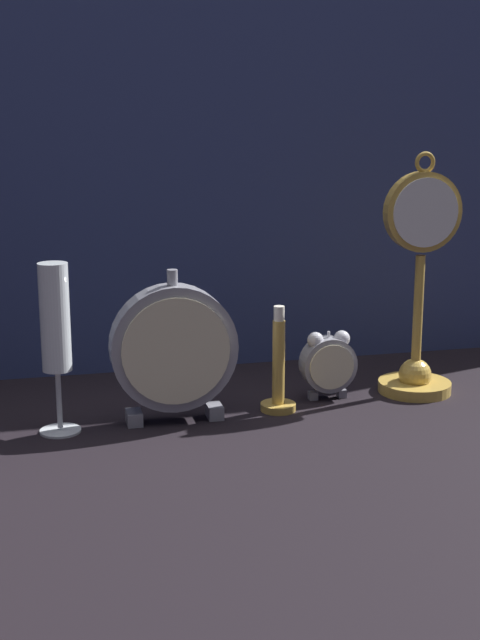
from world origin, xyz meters
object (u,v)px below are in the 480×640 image
alarm_clock_twin_bell (328,362)px  champagne_flute (56,330)px  pocket_watch_on_stand (419,302)px  brass_candlestick (278,376)px  mantel_clock_silver (174,349)px

alarm_clock_twin_bell → champagne_flute: size_ratio=0.45×
pocket_watch_on_stand → brass_candlestick: (-0.22, -0.03, -0.09)m
alarm_clock_twin_bell → brass_candlestick: 0.09m
pocket_watch_on_stand → champagne_flute: 0.51m
alarm_clock_twin_bell → mantel_clock_silver: (-0.23, -0.04, 0.04)m
pocket_watch_on_stand → mantel_clock_silver: 0.37m
mantel_clock_silver → champagne_flute: 0.15m
champagne_flute → pocket_watch_on_stand: bearing=5.2°
pocket_watch_on_stand → brass_candlestick: bearing=-171.7°
mantel_clock_silver → brass_candlestick: (0.15, 0.01, -0.05)m
alarm_clock_twin_bell → brass_candlestick: brass_candlestick is taller
alarm_clock_twin_bell → mantel_clock_silver: mantel_clock_silver is taller
pocket_watch_on_stand → champagne_flute: (-0.51, -0.05, -0.00)m
alarm_clock_twin_bell → brass_candlestick: (-0.08, -0.03, -0.01)m
pocket_watch_on_stand → alarm_clock_twin_bell: 0.16m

